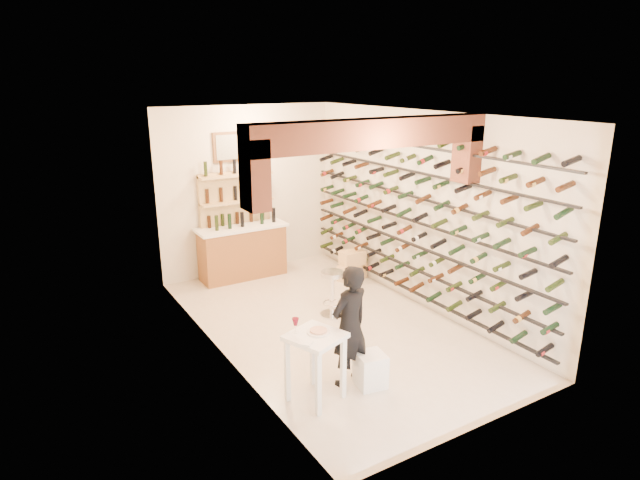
# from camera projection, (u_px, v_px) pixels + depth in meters

# --- Properties ---
(ground) EXTENTS (6.00, 6.00, 0.00)m
(ground) POSITION_uv_depth(u_px,v_px,m) (330.00, 325.00, 8.38)
(ground) COLOR beige
(ground) RESTS_ON ground
(room_shell) EXTENTS (3.52, 6.02, 3.21)m
(room_shell) POSITION_uv_depth(u_px,v_px,m) (341.00, 185.00, 7.51)
(room_shell) COLOR beige
(room_shell) RESTS_ON ground
(wine_rack) EXTENTS (0.32, 5.70, 2.56)m
(wine_rack) POSITION_uv_depth(u_px,v_px,m) (411.00, 216.00, 8.69)
(wine_rack) COLOR black
(wine_rack) RESTS_ON ground
(back_counter) EXTENTS (1.70, 0.62, 1.29)m
(back_counter) POSITION_uv_depth(u_px,v_px,m) (243.00, 250.00, 10.25)
(back_counter) COLOR #925A2D
(back_counter) RESTS_ON ground
(back_shelving) EXTENTS (1.40, 0.31, 2.73)m
(back_shelving) POSITION_uv_depth(u_px,v_px,m) (236.00, 215.00, 10.26)
(back_shelving) COLOR tan
(back_shelving) RESTS_ON ground
(tasting_table) EXTENTS (0.75, 0.75, 1.02)m
(tasting_table) POSITION_uv_depth(u_px,v_px,m) (315.00, 346.00, 6.27)
(tasting_table) COLOR white
(tasting_table) RESTS_ON ground
(white_stool) EXTENTS (0.40, 0.40, 0.43)m
(white_stool) POSITION_uv_depth(u_px,v_px,m) (370.00, 370.00, 6.69)
(white_stool) COLOR white
(white_stool) RESTS_ON ground
(person) EXTENTS (0.63, 0.48, 1.55)m
(person) POSITION_uv_depth(u_px,v_px,m) (350.00, 326.00, 6.58)
(person) COLOR black
(person) RESTS_ON ground
(chrome_barstool) EXTENTS (0.39, 0.39, 0.75)m
(chrome_barstool) POSITION_uv_depth(u_px,v_px,m) (332.00, 290.00, 8.60)
(chrome_barstool) COLOR silver
(chrome_barstool) RESTS_ON ground
(crate_lower) EXTENTS (0.61, 0.53, 0.31)m
(crate_lower) POSITION_uv_depth(u_px,v_px,m) (352.00, 272.00, 10.21)
(crate_lower) COLOR tan
(crate_lower) RESTS_ON ground
(crate_upper) EXTENTS (0.46, 0.33, 0.26)m
(crate_upper) POSITION_uv_depth(u_px,v_px,m) (352.00, 258.00, 10.13)
(crate_upper) COLOR tan
(crate_upper) RESTS_ON crate_lower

